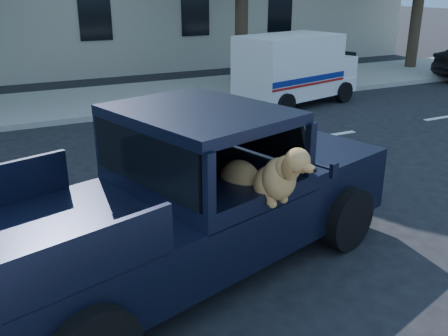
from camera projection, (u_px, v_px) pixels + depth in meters
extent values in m
plane|color=black|center=(250.00, 230.00, 7.29)|extent=(120.00, 120.00, 0.00)
cube|color=gray|center=(101.00, 101.00, 14.99)|extent=(60.00, 4.00, 0.15)
cylinder|color=#332619|center=(241.00, 21.00, 16.68)|extent=(0.44, 0.44, 4.40)
cylinder|color=#332619|center=(417.00, 15.00, 20.02)|extent=(0.44, 0.44, 4.40)
cube|color=black|center=(184.00, 217.00, 6.15)|extent=(6.00, 3.66, 0.71)
cube|color=black|center=(291.00, 149.00, 7.27)|extent=(2.16, 2.53, 0.17)
cube|color=black|center=(199.00, 114.00, 5.89)|extent=(2.19, 2.46, 0.13)
cube|color=black|center=(250.00, 131.00, 6.58)|extent=(0.79, 1.86, 0.61)
cube|color=black|center=(240.00, 203.00, 6.06)|extent=(0.74, 0.74, 0.41)
cube|color=black|center=(334.00, 170.00, 5.70)|extent=(0.12, 0.08, 0.17)
cube|color=silver|center=(296.00, 87.00, 14.86)|extent=(3.99, 2.50, 0.44)
cube|color=silver|center=(289.00, 58.00, 14.34)|extent=(3.31, 2.34, 1.32)
cube|color=silver|center=(328.00, 65.00, 15.56)|extent=(1.16, 1.77, 0.62)
cube|color=navy|center=(310.00, 79.00, 13.91)|extent=(2.92, 0.73, 0.16)
cube|color=#9E0F0F|center=(310.00, 84.00, 13.95)|extent=(2.92, 0.73, 0.06)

